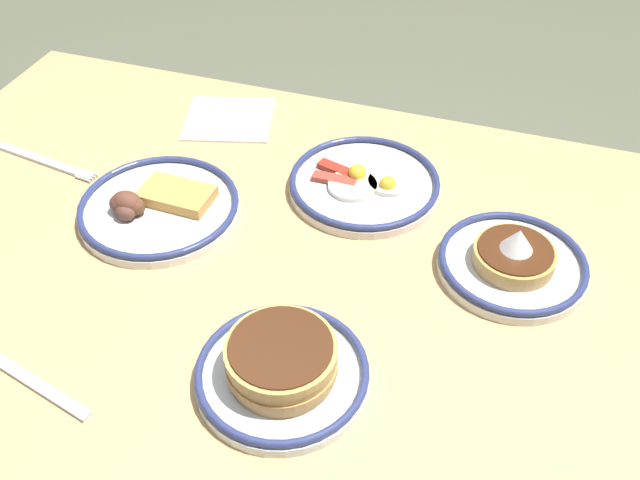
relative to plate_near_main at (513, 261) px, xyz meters
The scene contains 8 objects.
dining_table 0.31m from the plate_near_main, 19.08° to the left, with size 1.41×0.88×0.73m.
plate_near_main is the anchor object (origin of this frame).
plate_center_pancakes 0.36m from the plate_near_main, 49.40° to the left, with size 0.21×0.21×0.06m.
plate_far_companion 0.26m from the plate_near_main, 24.19° to the right, with size 0.24×0.24×0.04m.
plate_far_side 0.52m from the plate_near_main, ahead, with size 0.24×0.24×0.05m.
paper_napkin 0.57m from the plate_near_main, 23.24° to the right, with size 0.15×0.14×0.00m, color white.
fork_near 0.75m from the plate_near_main, ahead, with size 0.20×0.05×0.01m.
tea_spoon 0.66m from the plate_near_main, 33.13° to the left, with size 0.20×0.06×0.01m.
Camera 1 is at (-0.24, 0.66, 1.43)m, focal length 40.05 mm.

